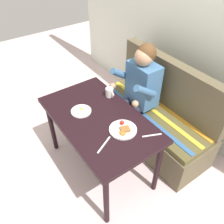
% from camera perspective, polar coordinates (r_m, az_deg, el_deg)
% --- Properties ---
extents(ground_plane, '(8.00, 8.00, 0.00)m').
position_cam_1_polar(ground_plane, '(2.71, -2.66, -12.87)').
color(ground_plane, beige).
extents(back_wall, '(4.40, 0.10, 2.60)m').
position_cam_1_polar(back_wall, '(2.67, 21.25, 18.85)').
color(back_wall, silver).
rests_on(back_wall, ground).
extents(table, '(1.20, 0.70, 0.73)m').
position_cam_1_polar(table, '(2.22, -3.16, -2.86)').
color(table, black).
rests_on(table, ground).
extents(couch, '(1.44, 0.56, 1.00)m').
position_cam_1_polar(couch, '(2.81, 10.30, -1.34)').
color(couch, brown).
rests_on(couch, ground).
extents(person, '(0.45, 0.61, 1.21)m').
position_cam_1_polar(person, '(2.54, 6.20, 5.89)').
color(person, '#3F6995').
rests_on(person, ground).
extents(plate_breakfast, '(0.24, 0.24, 0.05)m').
position_cam_1_polar(plate_breakfast, '(2.04, 2.69, -4.21)').
color(plate_breakfast, white).
rests_on(plate_breakfast, table).
extents(plate_eggs, '(0.19, 0.19, 0.04)m').
position_cam_1_polar(plate_eggs, '(2.24, -7.46, 0.24)').
color(plate_eggs, white).
rests_on(plate_eggs, table).
extents(coffee_mug, '(0.12, 0.08, 0.09)m').
position_cam_1_polar(coffee_mug, '(2.39, -0.59, 4.82)').
color(coffee_mug, white).
rests_on(coffee_mug, table).
extents(fork, '(0.08, 0.16, 0.00)m').
position_cam_1_polar(fork, '(2.03, 9.63, -5.56)').
color(fork, silver).
rests_on(fork, table).
extents(knife, '(0.10, 0.19, 0.00)m').
position_cam_1_polar(knife, '(1.93, -1.96, -7.89)').
color(knife, silver).
rests_on(knife, table).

